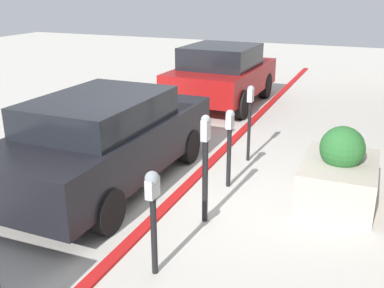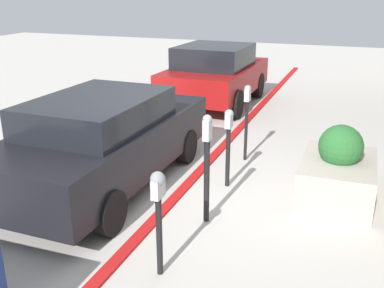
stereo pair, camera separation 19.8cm
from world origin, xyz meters
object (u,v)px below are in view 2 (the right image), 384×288
object	(u,v)px
parking_meter_nearest	(158,203)
parking_meter_fourth	(247,109)
parked_car_middle	(105,139)
parking_meter_second	(207,158)
parking_meter_middle	(228,135)
planter_box	(338,172)
parked_car_rear	(215,74)

from	to	relation	value
parking_meter_nearest	parking_meter_fourth	xyz separation A→B (m)	(3.81, -0.01, 0.09)
parked_car_middle	parking_meter_nearest	bearing A→B (deg)	-135.57
parking_meter_second	parked_car_middle	distance (m)	2.00
parking_meter_middle	planter_box	size ratio (longest dim) A/B	0.82
planter_box	parked_car_middle	world-z (taller)	parked_car_middle
parking_meter_fourth	planter_box	world-z (taller)	parking_meter_fourth
parking_meter_middle	planter_box	distance (m)	1.76
planter_box	parked_car_middle	size ratio (longest dim) A/B	0.35
planter_box	parked_car_rear	world-z (taller)	parked_car_rear
parking_meter_nearest	planter_box	distance (m)	3.26
parking_meter_fourth	parked_car_middle	xyz separation A→B (m)	(-1.91, 1.84, -0.19)
parking_meter_second	parking_meter_middle	size ratio (longest dim) A/B	1.19
planter_box	parked_car_middle	xyz separation A→B (m)	(-0.83, 3.56, 0.37)
parking_meter_middle	parked_car_rear	distance (m)	5.37
parking_meter_second	parked_car_middle	xyz separation A→B (m)	(0.55, 1.92, -0.15)
parking_meter_middle	parking_meter_fourth	world-z (taller)	parking_meter_fourth
planter_box	parked_car_rear	distance (m)	6.05
parked_car_middle	parked_car_rear	bearing A→B (deg)	0.54
parking_meter_second	parked_car_rear	world-z (taller)	parked_car_rear
parking_meter_nearest	parking_meter_fourth	distance (m)	3.81
parking_meter_second	parking_meter_fourth	xyz separation A→B (m)	(2.46, 0.08, 0.04)
parking_meter_middle	planter_box	world-z (taller)	parking_meter_middle
parking_meter_second	parking_meter_fourth	distance (m)	2.46
planter_box	parking_meter_middle	bearing A→B (deg)	95.41
parking_meter_nearest	parking_meter_fourth	size ratio (longest dim) A/B	0.88
parking_meter_middle	planter_box	xyz separation A→B (m)	(0.16, -1.70, -0.45)
parking_meter_second	parked_car_rear	distance (m)	6.54
parking_meter_fourth	parked_car_middle	world-z (taller)	parked_car_middle
parking_meter_middle	parking_meter_fourth	size ratio (longest dim) A/B	0.91
parked_car_rear	parked_car_middle	bearing A→B (deg)	-178.57
parking_meter_middle	parked_car_rear	world-z (taller)	parked_car_rear
parking_meter_nearest	parked_car_rear	xyz separation A→B (m)	(7.60, 1.83, -0.05)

